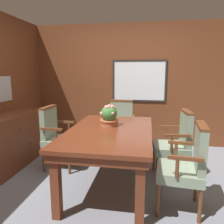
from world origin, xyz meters
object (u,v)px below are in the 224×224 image
(chair_right_far, at_px, (176,141))
(chair_head_far, at_px, (121,124))
(dining_table, at_px, (110,137))
(chair_left_far, at_px, (57,134))
(potted_plant, at_px, (109,116))
(sideboard_cabinet, at_px, (7,143))
(chair_right_near, at_px, (187,164))

(chair_right_far, bearing_deg, chair_head_far, -138.71)
(chair_head_far, bearing_deg, dining_table, -91.75)
(dining_table, xyz_separation_m, chair_right_far, (0.88, 0.39, -0.14))
(chair_left_far, relative_size, chair_head_far, 1.00)
(chair_left_far, relative_size, potted_plant, 3.25)
(chair_head_far, bearing_deg, potted_plant, -94.09)
(chair_left_far, distance_m, potted_plant, 0.98)
(potted_plant, bearing_deg, dining_table, -75.91)
(chair_right_far, relative_size, sideboard_cabinet, 0.77)
(chair_head_far, distance_m, sideboard_cabinet, 1.93)
(chair_left_far, bearing_deg, dining_table, -112.39)
(dining_table, relative_size, chair_head_far, 1.77)
(chair_right_far, bearing_deg, potted_plant, -82.80)
(dining_table, xyz_separation_m, chair_left_far, (-0.92, 0.42, -0.14))
(chair_right_near, relative_size, chair_right_far, 1.00)
(chair_head_far, relative_size, sideboard_cabinet, 0.77)
(chair_right_near, relative_size, chair_left_far, 1.00)
(dining_table, distance_m, potted_plant, 0.30)
(dining_table, bearing_deg, sideboard_cabinet, 172.33)
(dining_table, distance_m, chair_left_far, 1.02)
(chair_right_near, distance_m, chair_left_far, 1.99)
(chair_right_near, relative_size, chair_head_far, 1.00)
(chair_head_far, bearing_deg, chair_right_near, -63.35)
(chair_right_near, height_order, sideboard_cabinet, chair_right_near)
(dining_table, xyz_separation_m, sideboard_cabinet, (-1.66, 0.22, -0.24))
(dining_table, distance_m, chair_head_far, 1.26)
(chair_left_far, xyz_separation_m, potted_plant, (0.87, -0.23, 0.37))
(chair_head_far, height_order, potted_plant, potted_plant)
(chair_left_far, relative_size, sideboard_cabinet, 0.77)
(chair_right_near, bearing_deg, sideboard_cabinet, -98.17)
(chair_right_far, distance_m, potted_plant, 1.02)
(potted_plant, xyz_separation_m, sideboard_cabinet, (-1.61, 0.04, -0.48))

